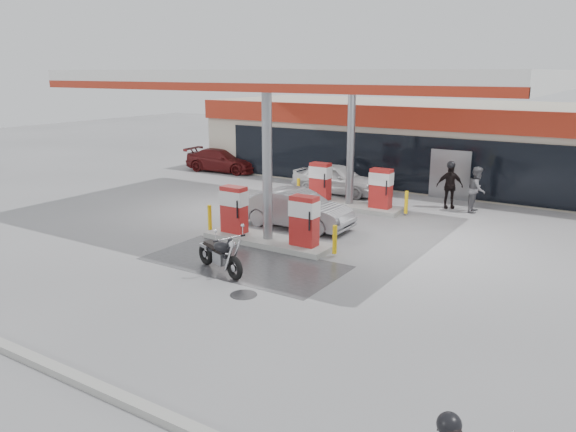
# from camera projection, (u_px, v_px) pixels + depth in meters

# --- Properties ---
(ground) EXTENTS (90.00, 90.00, 0.00)m
(ground) POSITION_uv_depth(u_px,v_px,m) (231.00, 260.00, 17.05)
(ground) COLOR gray
(ground) RESTS_ON ground
(wet_patch) EXTENTS (6.00, 3.00, 0.00)m
(wet_patch) POSITION_uv_depth(u_px,v_px,m) (244.00, 263.00, 16.79)
(wet_patch) COLOR #4C4C4F
(wet_patch) RESTS_ON ground
(drain_cover) EXTENTS (0.70, 0.70, 0.01)m
(drain_cover) POSITION_uv_depth(u_px,v_px,m) (244.00, 295.00, 14.37)
(drain_cover) COLOR #38383A
(drain_cover) RESTS_ON ground
(kerb) EXTENTS (28.00, 0.25, 0.15)m
(kerb) POSITION_uv_depth(u_px,v_px,m) (15.00, 351.00, 11.32)
(kerb) COLOR gray
(kerb) RESTS_ON ground
(store_building) EXTENTS (22.00, 8.22, 4.00)m
(store_building) POSITION_uv_depth(u_px,v_px,m) (418.00, 141.00, 29.54)
(store_building) COLOR #B1A794
(store_building) RESTS_ON ground
(canopy) EXTENTS (16.00, 10.02, 5.51)m
(canopy) POSITION_uv_depth(u_px,v_px,m) (315.00, 80.00, 19.80)
(canopy) COLOR silver
(canopy) RESTS_ON ground
(pump_island_near) EXTENTS (5.14, 1.30, 1.78)m
(pump_island_near) POSITION_uv_depth(u_px,v_px,m) (268.00, 223.00, 18.50)
(pump_island_near) COLOR #9E9E99
(pump_island_near) RESTS_ON ground
(pump_island_far) EXTENTS (5.14, 1.30, 1.78)m
(pump_island_far) POSITION_uv_depth(u_px,v_px,m) (349.00, 191.00, 23.39)
(pump_island_far) COLOR #9E9E99
(pump_island_far) RESTS_ON ground
(parked_motorcycle) EXTENTS (2.18, 1.15, 1.16)m
(parked_motorcycle) POSITION_uv_depth(u_px,v_px,m) (220.00, 255.00, 15.86)
(parked_motorcycle) COLOR black
(parked_motorcycle) RESTS_ON ground
(sedan_white) EXTENTS (4.20, 1.77, 1.42)m
(sedan_white) POSITION_uv_depth(u_px,v_px,m) (336.00, 179.00, 26.12)
(sedan_white) COLOR silver
(sedan_white) RESTS_ON ground
(attendant) EXTENTS (0.77, 0.96, 1.86)m
(attendant) POSITION_uv_depth(u_px,v_px,m) (477.00, 189.00, 22.64)
(attendant) COLOR #5C5C61
(attendant) RESTS_ON ground
(hatchback_silver) EXTENTS (4.23, 1.56, 1.38)m
(hatchback_silver) POSITION_uv_depth(u_px,v_px,m) (297.00, 209.00, 20.43)
(hatchback_silver) COLOR gray
(hatchback_silver) RESTS_ON ground
(parked_car_left) EXTENTS (4.60, 2.18, 1.30)m
(parked_car_left) POSITION_uv_depth(u_px,v_px,m) (223.00, 160.00, 31.89)
(parked_car_left) COLOR #531212
(parked_car_left) RESTS_ON ground
(biker_walking) EXTENTS (1.17, 0.94, 1.86)m
(biker_walking) POSITION_uv_depth(u_px,v_px,m) (450.00, 186.00, 23.29)
(biker_walking) COLOR black
(biker_walking) RESTS_ON ground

